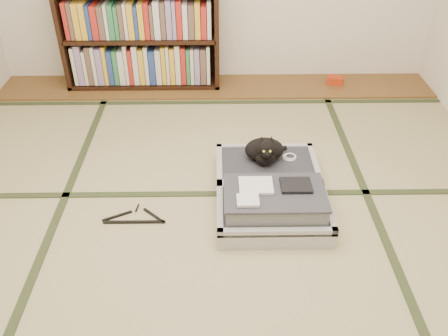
{
  "coord_description": "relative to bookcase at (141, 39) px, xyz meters",
  "views": [
    {
      "loc": [
        0.01,
        -2.07,
        1.98
      ],
      "look_at": [
        0.05,
        0.35,
        0.25
      ],
      "focal_mm": 38.0,
      "sensor_mm": 36.0,
      "label": 1
    }
  ],
  "objects": [
    {
      "name": "floor",
      "position": [
        0.67,
        -2.07,
        -0.45
      ],
      "size": [
        4.5,
        4.5,
        0.0
      ],
      "primitive_type": "plane",
      "color": "tan",
      "rests_on": "ground"
    },
    {
      "name": "wood_strip",
      "position": [
        0.67,
        -0.07,
        -0.44
      ],
      "size": [
        4.0,
        0.5,
        0.02
      ],
      "primitive_type": "cube",
      "color": "brown",
      "rests_on": "ground"
    },
    {
      "name": "red_item",
      "position": [
        1.79,
        -0.04,
        -0.4
      ],
      "size": [
        0.17,
        0.13,
        0.07
      ],
      "primitive_type": "cube",
      "rotation": [
        0.0,
        0.0,
        -0.33
      ],
      "color": "#B52B0E",
      "rests_on": "wood_strip"
    },
    {
      "name": "tatami_borders",
      "position": [
        0.67,
        -1.57,
        -0.45
      ],
      "size": [
        4.0,
        4.5,
        0.01
      ],
      "color": "#2D381E",
      "rests_on": "ground"
    },
    {
      "name": "bookcase",
      "position": [
        0.0,
        0.0,
        0.0
      ],
      "size": [
        1.4,
        0.32,
        0.92
      ],
      "color": "black",
      "rests_on": "wood_strip"
    },
    {
      "name": "suitcase",
      "position": [
        1.01,
        -1.78,
        -0.36
      ],
      "size": [
        0.69,
        0.91,
        0.27
      ],
      "color": "#B5B4B9",
      "rests_on": "floor"
    },
    {
      "name": "cat",
      "position": [
        0.99,
        -1.48,
        -0.23
      ],
      "size": [
        0.3,
        0.31,
        0.25
      ],
      "color": "black",
      "rests_on": "suitcase"
    },
    {
      "name": "cable_coil",
      "position": [
        1.17,
        -1.44,
        -0.31
      ],
      "size": [
        0.1,
        0.1,
        0.02
      ],
      "color": "white",
      "rests_on": "suitcase"
    },
    {
      "name": "hanger",
      "position": [
        0.16,
        -1.91,
        -0.44
      ],
      "size": [
        0.4,
        0.18,
        0.01
      ],
      "color": "black",
      "rests_on": "floor"
    }
  ]
}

